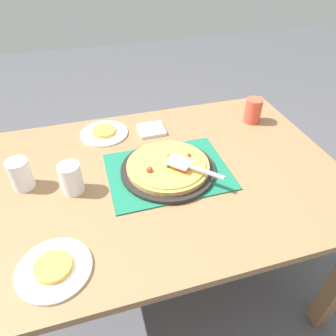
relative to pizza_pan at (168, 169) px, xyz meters
The scene contains 14 objects.
ground_plane 0.76m from the pizza_pan, ahead, with size 8.00×8.00×0.00m, color #4C4C51.
dining_table 0.12m from the pizza_pan, ahead, with size 1.40×1.00×0.75m.
placemat 0.01m from the pizza_pan, ahead, with size 0.48×0.36×0.01m, color #196B4C.
pizza_pan is the anchor object (origin of this frame).
pizza 0.02m from the pizza_pan, 102.90° to the left, with size 0.33×0.33×0.05m.
plate_near_left 0.41m from the pizza_pan, 58.80° to the right, with size 0.22×0.22×0.01m, color white.
plate_far_right 0.56m from the pizza_pan, 37.17° to the left, with size 0.22×0.22×0.01m, color white.
served_slice_left 0.41m from the pizza_pan, 58.80° to the right, with size 0.11×0.11×0.02m, color gold.
served_slice_right 0.56m from the pizza_pan, 37.17° to the left, with size 0.11×0.11×0.02m, color gold.
cup_near 0.56m from the pizza_pan, ahead, with size 0.08×0.08×0.12m, color white.
cup_far 0.37m from the pizza_pan, ahead, with size 0.08×0.08×0.12m, color white.
cup_corner 0.58m from the pizza_pan, 152.73° to the right, with size 0.08×0.08×0.12m, color #E04C38.
pizza_server 0.11m from the pizza_pan, 133.48° to the left, with size 0.19×0.20×0.01m.
napkin_stack 0.32m from the pizza_pan, 91.72° to the right, with size 0.12×0.12×0.02m, color white.
Camera 1 is at (0.27, 0.92, 1.56)m, focal length 33.20 mm.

